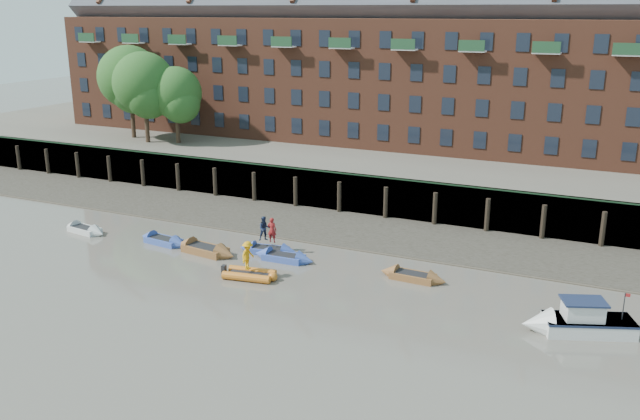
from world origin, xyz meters
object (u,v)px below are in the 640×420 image
Objects in this scene: person_rower_b at (264,229)px; rib_tender at (252,274)px; rowboat_4 at (284,257)px; motor_launch at (570,322)px; rowboat_0 at (85,230)px; rowboat_3 at (268,250)px; rowboat_1 at (163,241)px; person_rower_a at (272,230)px; rowboat_6 at (413,276)px; rowboat_2 at (205,250)px; person_rib_crew at (248,255)px.

rib_tender is at bearing -109.41° from person_rower_b.
motor_launch reaches higher than rowboat_4.
rowboat_4 is at bearing 11.95° from rowboat_0.
rowboat_0 is 16.31m from rowboat_4.
person_rower_b is at bearing 146.47° from rowboat_3.
person_rower_a reaches higher than rowboat_1.
rowboat_1 is 2.56× the size of person_rower_b.
rib_tender is 0.59× the size of motor_launch.
rowboat_4 reaches higher than rowboat_1.
rowboat_1 is 27.71m from motor_launch.
rib_tender is at bearing -82.78° from rowboat_3.
person_rower_b is (7.37, 1.60, 1.45)m from rowboat_1.
rowboat_3 is 1.79m from rowboat_4.
rowboat_6 is at bearing 0.97° from rowboat_4.
rowboat_2 is 4.81m from person_rower_a.
rowboat_1 is at bearing -26.10° from motor_launch.
rowboat_2 is at bearing -171.14° from rowboat_4.
rowboat_2 is 5.60m from rowboat_4.
person_rower_b is at bearing -16.56° from person_rower_a.
rowboat_0 is at bearing -174.29° from rowboat_6.
rowboat_6 is at bearing -41.03° from motor_launch.
person_rower_b is (-10.75, 0.57, 1.45)m from rowboat_6.
rowboat_3 reaches higher than rowboat_0.
motor_launch is 20.01m from person_rower_a.
motor_launch is at bearing -11.10° from rowboat_4.
rowboat_2 is 1.19× the size of rowboat_6.
person_rib_crew is (4.90, -2.51, 1.20)m from rowboat_2.
rowboat_0 is 14.79m from rowboat_3.
rowboat_0 is 34.60m from motor_launch.
rowboat_0 is 0.97× the size of rowboat_3.
rib_tender is at bearing 95.08° from person_rower_a.
motor_launch is at bearing 2.69° from rowboat_2.
rib_tender is 1.99× the size of person_rower_a.
rowboat_2 is 1.18× the size of rowboat_3.
rowboat_2 is at bearing 8.37° from rowboat_0.
person_rower_a is (-1.33, 0.87, 1.47)m from rowboat_4.
motor_launch is 3.25× the size of person_rib_crew.
person_rib_crew is (-0.61, -3.54, 1.23)m from rowboat_4.
rowboat_6 is at bearing -41.98° from person_rower_b.
rowboat_1 is 2.40× the size of person_rib_crew.
rowboat_3 is (3.91, 1.83, -0.04)m from rowboat_2.
rowboat_6 is at bearing -66.01° from person_rib_crew.
rowboat_2 is 5.76m from rib_tender.
rowboat_1 is at bearing 11.73° from rowboat_0.
rowboat_0 is at bearing 149.07° from person_rower_b.
rowboat_1 is 9.36m from rowboat_4.
rowboat_3 is at bearing 96.95° from rib_tender.
rowboat_3 is at bearing -32.04° from motor_launch.
rowboat_1 is 9.47m from rib_tender.
person_rower_b reaches higher than rib_tender.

